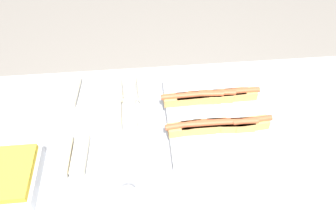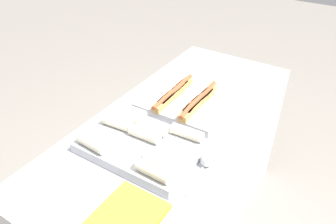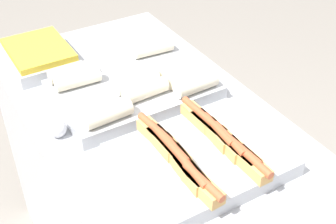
# 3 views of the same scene
# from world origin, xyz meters

# --- Properties ---
(counter) EXTENTS (1.75, 0.74, 0.94)m
(counter) POSITION_xyz_m (0.00, 0.00, 0.47)
(counter) COLOR #B7BABF
(counter) RESTS_ON ground_plane
(tray_hotdogs) EXTENTS (0.40, 0.46, 0.10)m
(tray_hotdogs) POSITION_xyz_m (0.11, 0.00, 0.98)
(tray_hotdogs) COLOR #B7BABF
(tray_hotdogs) RESTS_ON counter
(tray_wraps) EXTENTS (0.37, 0.53, 0.10)m
(tray_wraps) POSITION_xyz_m (-0.30, 0.00, 0.98)
(tray_wraps) COLOR #B7BABF
(tray_wraps) RESTS_ON counter
(serving_spoon_near) EXTENTS (0.23, 0.06, 0.06)m
(serving_spoon_near) POSITION_xyz_m (-0.24, -0.30, 0.97)
(serving_spoon_near) COLOR silver
(serving_spoon_near) RESTS_ON counter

